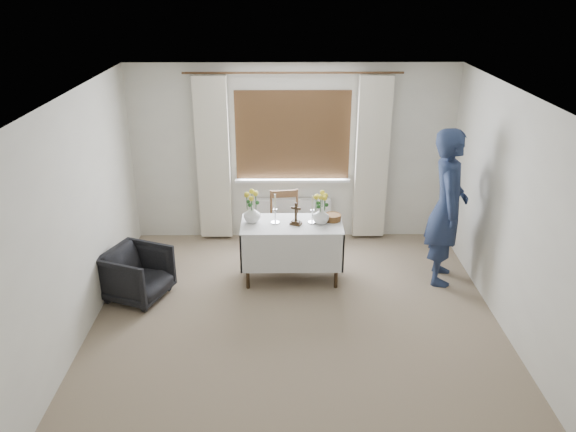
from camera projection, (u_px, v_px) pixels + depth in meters
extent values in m
plane|color=gray|center=(296.00, 334.00, 6.04)|extent=(5.00, 5.00, 0.00)
cube|color=silver|center=(292.00, 251.00, 7.00)|extent=(1.24, 0.64, 0.76)
imported|color=black|center=(137.00, 274.00, 6.61)|extent=(0.88, 0.86, 0.62)
imported|color=#212E4E|center=(447.00, 207.00, 6.77)|extent=(0.61, 0.79, 1.95)
cube|color=silver|center=(292.00, 218.00, 8.14)|extent=(1.10, 0.10, 0.60)
imported|color=silver|center=(252.00, 214.00, 6.84)|extent=(0.25, 0.25, 0.22)
imported|color=silver|center=(321.00, 215.00, 6.81)|extent=(0.20, 0.20, 0.21)
cylinder|color=brown|center=(332.00, 217.00, 6.92)|extent=(0.28, 0.28, 0.08)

